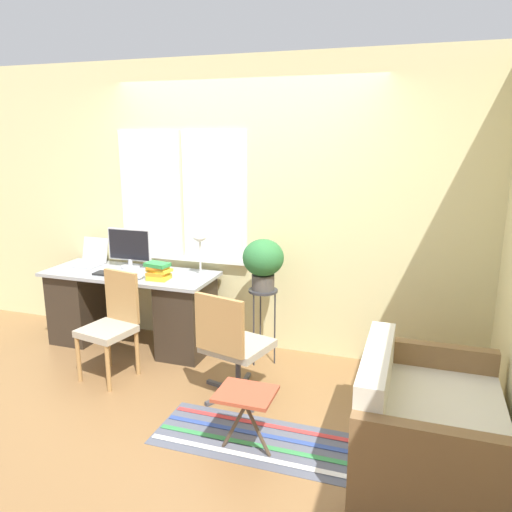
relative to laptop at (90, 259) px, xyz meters
name	(u,v)px	position (x,y,z in m)	size (l,w,h in m)	color
ground_plane	(218,374)	(1.57, -0.45, -0.79)	(14.00, 14.00, 0.00)	olive
wall_back_with_window	(243,208)	(1.55, 0.27, 0.56)	(9.00, 0.12, 2.70)	beige
desk	(132,307)	(0.54, -0.13, -0.40)	(1.66, 0.63, 0.74)	#9EA3A8
laptop	(90,259)	(0.00, 0.00, 0.00)	(0.29, 0.31, 0.26)	#B7B7BC
monitor	(129,248)	(0.45, 0.03, 0.14)	(0.46, 0.19, 0.39)	silver
keyboard	(114,274)	(0.46, -0.27, -0.05)	(0.40, 0.13, 0.02)	black
mouse	(140,277)	(0.76, -0.29, -0.04)	(0.04, 0.07, 0.03)	silver
desk_lamp	(200,244)	(1.24, -0.03, 0.25)	(0.12, 0.12, 0.41)	white
book_stack	(158,271)	(0.92, -0.25, 0.02)	(0.24, 0.18, 0.16)	yellow
desk_chair_wooden	(112,323)	(0.74, -0.74, -0.32)	(0.46, 0.47, 0.89)	#B2844C
office_chair_swivel	(232,344)	(1.84, -0.77, -0.34)	(0.60, 0.61, 0.88)	#47474C
couch_loveseat	(425,427)	(3.26, -1.16, -0.53)	(0.85, 1.18, 0.73)	white
plant_stand	(263,299)	(1.87, -0.09, -0.19)	(0.26, 0.26, 0.69)	#333338
potted_plant	(263,260)	(1.87, -0.09, 0.16)	(0.36, 0.36, 0.45)	#514C47
floor_rug_striped	(260,440)	(2.22, -1.26, -0.79)	(1.45, 0.56, 0.01)	#565B6B
folding_stool	(246,398)	(2.17, -1.39, -0.41)	(0.37, 0.31, 0.43)	#B24C33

